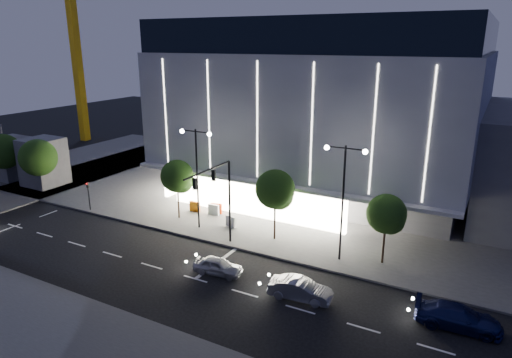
{
  "coord_description": "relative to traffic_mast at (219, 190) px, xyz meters",
  "views": [
    {
      "loc": [
        19.45,
        -24.63,
        16.06
      ],
      "look_at": [
        2.03,
        7.38,
        5.0
      ],
      "focal_mm": 32.0,
      "sensor_mm": 36.0,
      "label": 1
    }
  ],
  "objects": [
    {
      "name": "sidewalk_west",
      "position": [
        -31.0,
        6.66,
        -4.95
      ],
      "size": [
        16.0,
        50.0,
        0.15
      ],
      "primitive_type": "cube",
      "color": "#474747",
      "rests_on": "ground"
    },
    {
      "name": "car_third",
      "position": [
        17.79,
        -2.15,
        -4.33
      ],
      "size": [
        4.97,
        2.36,
        1.4
      ],
      "primitive_type": "imported",
      "rotation": [
        0.0,
        0.0,
        1.66
      ],
      "color": "#14194B",
      "rests_on": "ground"
    },
    {
      "name": "traffic_mast",
      "position": [
        0.0,
        0.0,
        0.0
      ],
      "size": [
        0.33,
        5.89,
        7.07
      ],
      "color": "black",
      "rests_on": "ground"
    },
    {
      "name": "museum",
      "position": [
        1.98,
        18.97,
        4.25
      ],
      "size": [
        30.0,
        25.8,
        18.0
      ],
      "color": "#4C4C51",
      "rests_on": "ground"
    },
    {
      "name": "car_lead",
      "position": [
        2.0,
        -3.45,
        -4.41
      ],
      "size": [
        3.78,
        1.92,
        1.23
      ],
      "primitive_type": "imported",
      "rotation": [
        0.0,
        0.0,
        1.7
      ],
      "color": "#A8A9B0",
      "rests_on": "ground"
    },
    {
      "name": "barrier_b",
      "position": [
        -4.58,
        5.88,
        -4.38
      ],
      "size": [
        1.11,
        0.31,
        1.0
      ],
      "primitive_type": "cube",
      "rotation": [
        0.0,
        0.0,
        0.06
      ],
      "color": "silver",
      "rests_on": "sidewalk_museum"
    },
    {
      "name": "tree_right",
      "position": [
        12.03,
        3.68,
        -1.14
      ],
      "size": [
        2.91,
        2.91,
        5.51
      ],
      "color": "black",
      "rests_on": "ground"
    },
    {
      "name": "street_lamp_east",
      "position": [
        9.0,
        2.66,
        0.93
      ],
      "size": [
        3.16,
        0.36,
        9.0
      ],
      "color": "black",
      "rests_on": "ground"
    },
    {
      "name": "barrier_a",
      "position": [
        -6.66,
        5.69,
        -4.38
      ],
      "size": [
        1.1,
        0.26,
        1.0
      ],
      "primitive_type": "cube",
      "rotation": [
        0.0,
        0.0,
        -0.01
      ],
      "color": "orange",
      "rests_on": "sidewalk_museum"
    },
    {
      "name": "barrier_d",
      "position": [
        -1.54,
        4.09,
        -4.38
      ],
      "size": [
        1.13,
        0.51,
        1.0
      ],
      "primitive_type": "cube",
      "rotation": [
        0.0,
        0.0,
        -0.25
      ],
      "color": "beige",
      "rests_on": "sidewalk_museum"
    },
    {
      "name": "ped_signal_far",
      "position": [
        -16.0,
        1.16,
        -3.14
      ],
      "size": [
        0.22,
        0.24,
        3.0
      ],
      "color": "black",
      "rests_on": "ground"
    },
    {
      "name": "tree_left",
      "position": [
        -6.97,
        3.68,
        -0.99
      ],
      "size": [
        3.02,
        3.02,
        5.72
      ],
      "color": "black",
      "rests_on": "ground"
    },
    {
      "name": "ground",
      "position": [
        -1.0,
        -3.34,
        -5.03
      ],
      "size": [
        160.0,
        160.0,
        0.0
      ],
      "primitive_type": "plane",
      "color": "black",
      "rests_on": "ground"
    },
    {
      "name": "sidewalk_museum",
      "position": [
        4.0,
        20.66,
        -4.95
      ],
      "size": [
        70.0,
        40.0,
        0.15
      ],
      "primitive_type": "cube",
      "color": "#474747",
      "rests_on": "ground"
    },
    {
      "name": "tree_mid",
      "position": [
        3.03,
        3.68,
        -0.69
      ],
      "size": [
        3.25,
        3.25,
        6.15
      ],
      "color": "black",
      "rests_on": "ground"
    },
    {
      "name": "tower_crane",
      "position": [
        -41.92,
        24.66,
        15.48
      ],
      "size": [
        32.0,
        2.0,
        28.5
      ],
      "color": "gold",
      "rests_on": "ground"
    },
    {
      "name": "barrier_c",
      "position": [
        -4.51,
        6.24,
        -4.38
      ],
      "size": [
        1.13,
        0.48,
        1.0
      ],
      "primitive_type": "cube",
      "rotation": [
        0.0,
        0.0,
        0.21
      ],
      "color": "red",
      "rests_on": "sidewalk_museum"
    },
    {
      "name": "car_second",
      "position": [
        8.49,
        -3.7,
        -4.35
      ],
      "size": [
        4.26,
        1.87,
        1.36
      ],
      "primitive_type": "imported",
      "rotation": [
        0.0,
        0.0,
        1.68
      ],
      "color": "gray",
      "rests_on": "ground"
    },
    {
      "name": "street_lamp_west",
      "position": [
        -4.0,
        2.66,
        0.93
      ],
      "size": [
        3.16,
        0.36,
        9.0
      ],
      "color": "black",
      "rests_on": "ground"
    }
  ]
}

